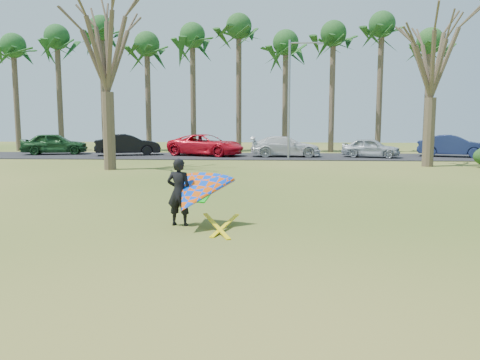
# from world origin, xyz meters

# --- Properties ---
(ground) EXTENTS (100.00, 100.00, 0.00)m
(ground) POSITION_xyz_m (0.00, 0.00, 0.00)
(ground) COLOR #275212
(ground) RESTS_ON ground
(parking_strip) EXTENTS (46.00, 7.00, 0.06)m
(parking_strip) POSITION_xyz_m (0.00, 25.00, 0.03)
(parking_strip) COLOR black
(parking_strip) RESTS_ON ground
(palm_0) EXTENTS (4.84, 4.84, 10.84)m
(palm_0) POSITION_xyz_m (-22.00, 31.00, 9.17)
(palm_0) COLOR brown
(palm_0) RESTS_ON ground
(palm_1) EXTENTS (4.84, 4.84, 11.54)m
(palm_1) POSITION_xyz_m (-18.00, 31.00, 9.85)
(palm_1) COLOR #46372A
(palm_1) RESTS_ON ground
(palm_2) EXTENTS (4.84, 4.84, 12.24)m
(palm_2) POSITION_xyz_m (-14.00, 31.00, 10.52)
(palm_2) COLOR #453829
(palm_2) RESTS_ON ground
(palm_3) EXTENTS (4.84, 4.84, 10.84)m
(palm_3) POSITION_xyz_m (-10.00, 31.00, 9.17)
(palm_3) COLOR #453629
(palm_3) RESTS_ON ground
(palm_4) EXTENTS (4.84, 4.84, 11.54)m
(palm_4) POSITION_xyz_m (-6.00, 31.00, 9.85)
(palm_4) COLOR #473A2B
(palm_4) RESTS_ON ground
(palm_5) EXTENTS (4.84, 4.84, 12.24)m
(palm_5) POSITION_xyz_m (-2.00, 31.00, 10.52)
(palm_5) COLOR #46372A
(palm_5) RESTS_ON ground
(palm_6) EXTENTS (4.84, 4.84, 10.84)m
(palm_6) POSITION_xyz_m (2.00, 31.00, 9.17)
(palm_6) COLOR brown
(palm_6) RESTS_ON ground
(palm_7) EXTENTS (4.84, 4.84, 11.54)m
(palm_7) POSITION_xyz_m (6.00, 31.00, 9.85)
(palm_7) COLOR brown
(palm_7) RESTS_ON ground
(palm_8) EXTENTS (4.84, 4.84, 12.24)m
(palm_8) POSITION_xyz_m (10.00, 31.00, 10.52)
(palm_8) COLOR brown
(palm_8) RESTS_ON ground
(palm_9) EXTENTS (4.84, 4.84, 10.84)m
(palm_9) POSITION_xyz_m (14.00, 31.00, 9.17)
(palm_9) COLOR #4E3E2F
(palm_9) RESTS_ON ground
(bare_tree_left) EXTENTS (6.60, 6.60, 9.70)m
(bare_tree_left) POSITION_xyz_m (-8.00, 15.00, 6.92)
(bare_tree_left) COLOR #47392A
(bare_tree_left) RESTS_ON ground
(bare_tree_right) EXTENTS (6.27, 6.27, 9.21)m
(bare_tree_right) POSITION_xyz_m (10.00, 18.00, 6.57)
(bare_tree_right) COLOR #4B3D2D
(bare_tree_right) RESTS_ON ground
(streetlight) EXTENTS (2.28, 0.18, 8.00)m
(streetlight) POSITION_xyz_m (2.16, 22.00, 4.46)
(streetlight) COLOR gray
(streetlight) RESTS_ON ground
(car_0) EXTENTS (5.26, 3.14, 1.68)m
(car_0) POSITION_xyz_m (-16.20, 25.82, 0.90)
(car_0) COLOR #1B441F
(car_0) RESTS_ON parking_strip
(car_1) EXTENTS (5.18, 3.21, 1.61)m
(car_1) POSITION_xyz_m (-10.16, 25.19, 0.87)
(car_1) COLOR black
(car_1) RESTS_ON parking_strip
(car_2) EXTENTS (6.36, 4.56, 1.61)m
(car_2) POSITION_xyz_m (-4.08, 25.13, 0.86)
(car_2) COLOR red
(car_2) RESTS_ON parking_strip
(car_3) EXTENTS (5.16, 2.14, 1.49)m
(car_3) POSITION_xyz_m (1.87, 24.48, 0.81)
(car_3) COLOR silver
(car_3) RESTS_ON parking_strip
(car_4) EXTENTS (4.38, 2.86, 1.39)m
(car_4) POSITION_xyz_m (7.99, 24.17, 0.75)
(car_4) COLOR #A4ACB2
(car_4) RESTS_ON parking_strip
(car_5) EXTENTS (5.12, 3.28, 1.59)m
(car_5) POSITION_xyz_m (14.09, 25.12, 0.86)
(car_5) COLOR navy
(car_5) RESTS_ON parking_strip
(kite_flyer) EXTENTS (2.13, 2.39, 2.02)m
(kite_flyer) POSITION_xyz_m (-1.09, 1.23, 0.85)
(kite_flyer) COLOR black
(kite_flyer) RESTS_ON ground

